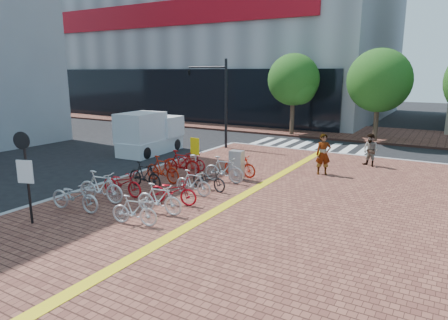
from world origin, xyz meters
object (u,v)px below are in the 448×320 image
Objects in this scene: bike_0 at (75,196)px; box_truck at (150,134)px; bike_10 at (193,183)px; pedestrian_a at (323,154)px; bike_1 at (101,187)px; bike_3 at (145,175)px; bike_7 at (134,210)px; bike_13 at (240,165)px; bike_8 at (159,199)px; utility_box at (237,165)px; pedestrian_b at (371,150)px; yellow_sign at (195,150)px; traffic_light_pole at (209,87)px; bike_11 at (209,179)px; bike_12 at (224,170)px; bike_4 at (163,169)px; bike_6 at (191,161)px; bike_5 at (181,163)px; notice_sign at (25,167)px; bike_2 at (122,183)px; bike_9 at (173,191)px.

bike_0 is 10.62m from box_truck.
pedestrian_a is at bearing -29.58° from bike_10.
bike_1 is 1.03× the size of pedestrian_a.
bike_7 is (2.43, -3.23, -0.07)m from bike_3.
bike_13 is at bearing -12.05° from bike_7.
bike_8 is 1.35× the size of utility_box.
pedestrian_b is at bearing -36.69° from bike_13.
bike_3 is 1.02× the size of yellow_sign.
bike_8 is at bearing -65.14° from traffic_light_pole.
bike_12 is (-0.03, 1.25, 0.11)m from bike_11.
utility_box is (-4.56, -5.52, -0.18)m from pedestrian_b.
bike_3 is at bearing -179.51° from bike_4.
bike_0 is 1.18× the size of bike_6.
bike_13 is 0.38× the size of box_truck.
bike_3 reaches higher than bike_0.
bike_1 is 9.84m from pedestrian_a.
bike_4 is at bearing 116.27° from bike_12.
bike_8 is at bearing -157.38° from bike_5.
traffic_light_pole is at bearing 48.75° from bike_13.
utility_box reaches higher than bike_11.
pedestrian_b is (4.68, 10.66, 0.30)m from bike_8.
bike_13 is (0.03, 6.79, 0.03)m from bike_7.
notice_sign is (-0.30, -2.60, 1.25)m from bike_1.
pedestrian_b is at bearing -22.75° from bike_11.
bike_2 is at bearing 38.99° from bike_7.
bike_8 is at bearing -88.66° from pedestrian_b.
bike_3 is 3.46m from bike_6.
bike_0 is at bearing -62.90° from box_truck.
bike_9 is at bearing -44.86° from box_truck.
bike_7 is at bearing -140.42° from pedestrian_a.
bike_5 reaches higher than bike_0.
traffic_light_pole is (-5.26, 5.72, 3.21)m from bike_13.
bike_7 is at bearing -175.67° from bike_10.
bike_13 is (2.38, 2.51, -0.06)m from bike_4.
bike_10 is at bearing -177.72° from bike_13.
notice_sign is at bearing 166.28° from bike_1.
bike_12 is 1.06× the size of yellow_sign.
notice_sign reaches higher than bike_10.
bike_0 is 6.18m from bike_12.
yellow_sign is at bearing -62.32° from traffic_light_pole.
bike_4 is at bearing 30.65° from bike_8.
bike_5 reaches higher than bike_2.
bike_0 is at bearing 165.05° from bike_13.
box_truck reaches higher than bike_2.
pedestrian_a is (5.70, 8.01, 0.36)m from bike_1.
bike_5 is at bearing 45.20° from bike_10.
box_truck is (-4.88, 2.69, 0.57)m from bike_6.
traffic_light_pole is at bearing 29.31° from bike_6.
bike_7 is 0.83× the size of pedestrian_a.
pedestrian_b reaches higher than utility_box.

